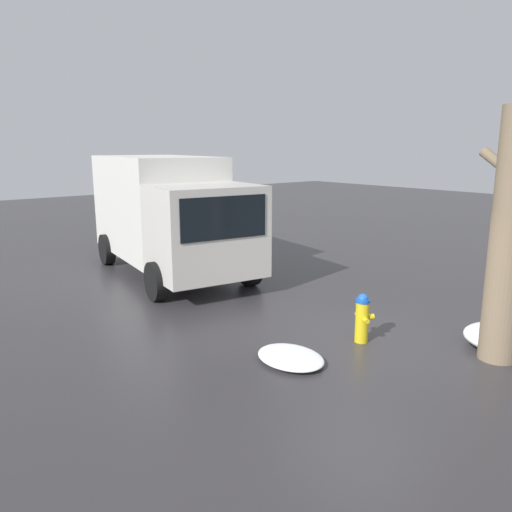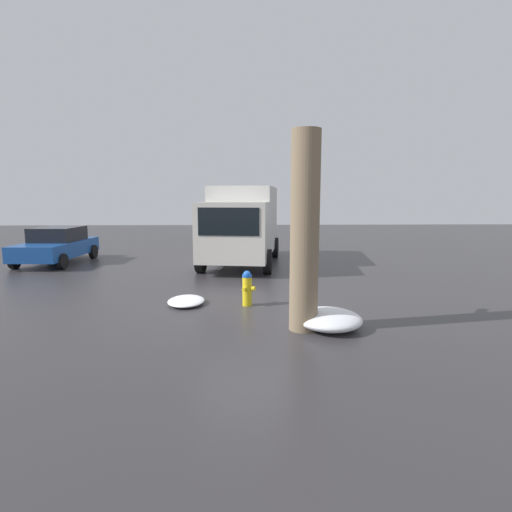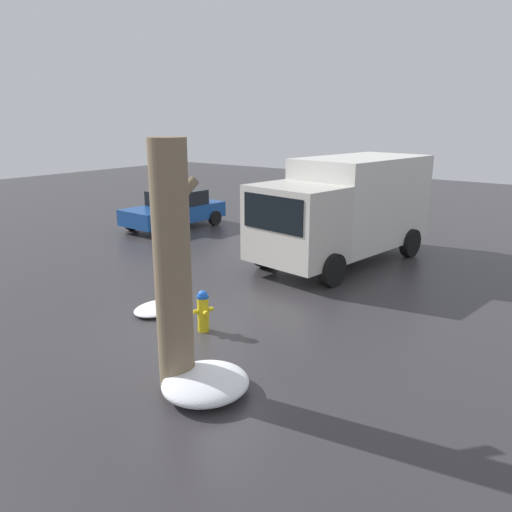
{
  "view_description": "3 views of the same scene",
  "coord_description": "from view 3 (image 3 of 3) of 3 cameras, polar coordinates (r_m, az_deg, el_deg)",
  "views": [
    {
      "loc": [
        -5.3,
        6.83,
        3.45
      ],
      "look_at": [
        3.01,
        -0.03,
        1.06
      ],
      "focal_mm": 35.0,
      "sensor_mm": 36.0,
      "label": 1
    },
    {
      "loc": [
        -9.9,
        0.11,
        2.73
      ],
      "look_at": [
        3.01,
        -0.33,
        0.83
      ],
      "focal_mm": 28.0,
      "sensor_mm": 36.0,
      "label": 2
    },
    {
      "loc": [
        -7.14,
        -6.66,
        4.33
      ],
      "look_at": [
        2.54,
        0.51,
        0.98
      ],
      "focal_mm": 35.0,
      "sensor_mm": 36.0,
      "label": 3
    }
  ],
  "objects": [
    {
      "name": "snow_pile_by_hydrant",
      "position": [
        11.8,
        -11.11,
        -5.87
      ],
      "size": [
        1.22,
        0.94,
        0.16
      ],
      "color": "white",
      "rests_on": "ground_plane"
    },
    {
      "name": "fire_hydrant",
      "position": [
        10.49,
        -6.07,
        -6.19
      ],
      "size": [
        0.43,
        0.36,
        0.9
      ],
      "rotation": [
        0.0,
        0.0,
        4.26
      ],
      "color": "yellow",
      "rests_on": "ground_plane"
    },
    {
      "name": "ground_plane",
      "position": [
        10.67,
        -6.01,
        -8.48
      ],
      "size": [
        60.0,
        60.0,
        0.0
      ],
      "primitive_type": "plane",
      "color": "#333033"
    },
    {
      "name": "tree_trunk",
      "position": [
        7.94,
        -9.49,
        -1.41
      ],
      "size": [
        0.9,
        0.59,
        4.06
      ],
      "color": "#7F6B51",
      "rests_on": "ground_plane"
    },
    {
      "name": "parked_car",
      "position": [
        20.56,
        -9.27,
        5.32
      ],
      "size": [
        4.25,
        2.24,
        1.5
      ],
      "rotation": [
        0.0,
        0.0,
        1.52
      ],
      "color": "#194793",
      "rests_on": "ground_plane"
    },
    {
      "name": "delivery_truck",
      "position": [
        15.55,
        10.27,
        5.56
      ],
      "size": [
        6.6,
        3.44,
        3.17
      ],
      "rotation": [
        0.0,
        0.0,
        1.43
      ],
      "color": "beige",
      "rests_on": "ground_plane"
    },
    {
      "name": "snow_pile_curbside",
      "position": [
        8.36,
        -5.78,
        -14.23
      ],
      "size": [
        1.45,
        1.39,
        0.37
      ],
      "color": "white",
      "rests_on": "ground_plane"
    }
  ]
}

